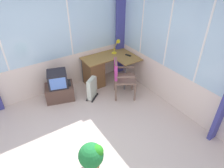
# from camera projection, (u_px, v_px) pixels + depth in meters

# --- Properties ---
(ground) EXTENTS (5.37, 5.03, 0.06)m
(ground) POSITION_uv_depth(u_px,v_px,m) (86.00, 147.00, 3.61)
(ground) COLOR beige
(north_window_panel) EXTENTS (4.37, 0.07, 2.58)m
(north_window_panel) POSITION_uv_depth(u_px,v_px,m) (39.00, 43.00, 4.30)
(north_window_panel) COLOR #F2D9C9
(north_window_panel) RESTS_ON ground
(east_window_panel) EXTENTS (0.07, 4.03, 2.58)m
(east_window_panel) POSITION_uv_depth(u_px,v_px,m) (183.00, 53.00, 3.87)
(east_window_panel) COLOR #F2D9C9
(east_window_panel) RESTS_ON ground
(curtain_corner) EXTENTS (0.28, 0.09, 2.48)m
(curtain_corner) POSITION_uv_depth(u_px,v_px,m) (121.00, 30.00, 5.17)
(curtain_corner) COLOR #41418F
(curtain_corner) RESTS_ON ground
(desk) EXTENTS (1.29, 0.96, 0.72)m
(desk) POSITION_uv_depth(u_px,v_px,m) (96.00, 71.00, 5.08)
(desk) COLOR olive
(desk) RESTS_ON ground
(desk_lamp) EXTENTS (0.23, 0.20, 0.38)m
(desk_lamp) POSITION_uv_depth(u_px,v_px,m) (118.00, 44.00, 5.06)
(desk_lamp) COLOR yellow
(desk_lamp) RESTS_ON desk
(tv_remote) EXTENTS (0.09, 0.16, 0.02)m
(tv_remote) POSITION_uv_depth(u_px,v_px,m) (128.00, 55.00, 5.07)
(tv_remote) COLOR black
(tv_remote) RESTS_ON desk
(wooden_armchair) EXTENTS (0.66, 0.66, 0.94)m
(wooden_armchair) POSITION_uv_depth(u_px,v_px,m) (120.00, 74.00, 4.54)
(wooden_armchair) COLOR #7D5D4D
(wooden_armchair) RESTS_ON ground
(tv_on_stand) EXTENTS (0.74, 0.61, 0.73)m
(tv_on_stand) POSITION_uv_depth(u_px,v_px,m) (59.00, 87.00, 4.59)
(tv_on_stand) COLOR brown
(tv_on_stand) RESTS_ON ground
(space_heater) EXTENTS (0.39, 0.35, 0.53)m
(space_heater) POSITION_uv_depth(u_px,v_px,m) (92.00, 88.00, 4.66)
(space_heater) COLOR silver
(space_heater) RESTS_ON ground
(potted_plant) EXTENTS (0.41, 0.41, 0.49)m
(potted_plant) POSITION_uv_depth(u_px,v_px,m) (92.00, 156.00, 3.10)
(potted_plant) COLOR #935F31
(potted_plant) RESTS_ON ground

